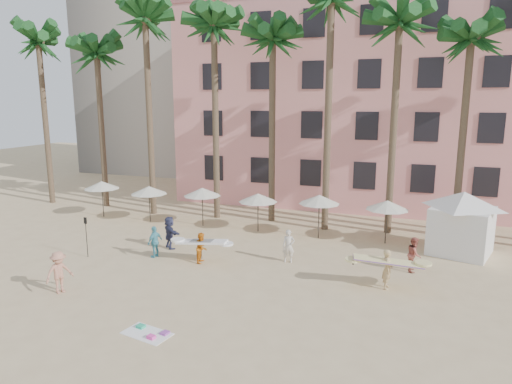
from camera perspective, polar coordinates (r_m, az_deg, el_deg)
The scene contains 10 objects.
ground at distance 18.74m, azimuth -9.57°, elevation -15.38°, with size 120.00×120.00×0.00m, color #D1B789.
pink_hotel at distance 40.62m, azimuth 17.62°, elevation 10.32°, with size 35.00×14.00×16.00m, color pink.
palm_row at distance 30.93m, azimuth 4.67°, elevation 19.87°, with size 44.40×5.40×16.30m.
umbrella_row at distance 29.95m, azimuth -3.37°, elevation -0.30°, with size 22.50×2.70×2.73m.
cabana at distance 27.61m, azimuth 24.38°, elevation -2.89°, with size 5.60×5.60×3.50m.
beach_towel at distance 17.90m, azimuth -13.28°, elevation -16.77°, with size 1.96×1.34×0.14m.
carrier_yellow at distance 21.63m, azimuth 16.12°, elevation -8.97°, with size 3.14×1.27×1.84m.
carrier_white at distance 24.24m, azimuth -6.80°, elevation -6.76°, with size 2.76×0.95×1.61m.
beachgoers at distance 23.83m, azimuth -8.20°, elevation -7.00°, with size 15.70×9.02×1.90m.
paddle at distance 26.36m, azimuth -20.47°, elevation -4.70°, with size 0.18×0.04×2.23m.
Camera 1 is at (8.21, -14.60, 8.39)m, focal length 32.00 mm.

